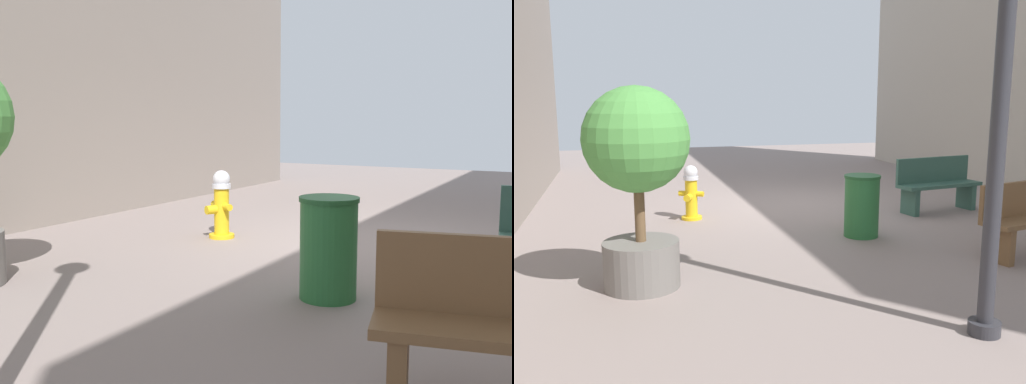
% 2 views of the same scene
% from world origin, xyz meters
% --- Properties ---
extents(ground_plane, '(23.40, 23.40, 0.00)m').
position_xyz_m(ground_plane, '(0.00, 0.00, 0.00)').
color(ground_plane, gray).
extents(fire_hydrant, '(0.42, 0.40, 0.90)m').
position_xyz_m(fire_hydrant, '(2.05, 0.67, 0.45)').
color(fire_hydrant, gold).
rests_on(fire_hydrant, ground_plane).
extents(trash_bin, '(0.53, 0.53, 0.90)m').
position_xyz_m(trash_bin, '(-0.20, 2.44, 0.45)').
color(trash_bin, '#266633').
rests_on(trash_bin, ground_plane).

